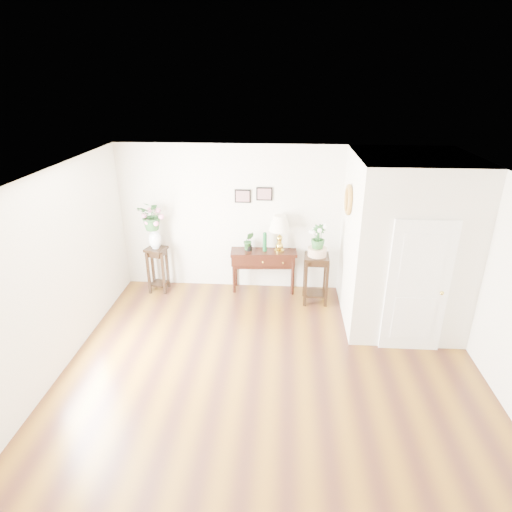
# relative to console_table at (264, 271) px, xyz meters

# --- Properties ---
(floor) EXTENTS (6.00, 5.50, 0.02)m
(floor) POSITION_rel_console_table_xyz_m (0.24, -2.57, -0.42)
(floor) COLOR brown
(floor) RESTS_ON ground
(ceiling) EXTENTS (6.00, 5.50, 0.02)m
(ceiling) POSITION_rel_console_table_xyz_m (0.24, -2.57, 2.38)
(ceiling) COLOR white
(ceiling) RESTS_ON ground
(wall_back) EXTENTS (6.00, 0.02, 2.80)m
(wall_back) POSITION_rel_console_table_xyz_m (0.24, 0.18, 0.98)
(wall_back) COLOR white
(wall_back) RESTS_ON ground
(wall_front) EXTENTS (6.00, 0.02, 2.80)m
(wall_front) POSITION_rel_console_table_xyz_m (0.24, -5.32, 0.98)
(wall_front) COLOR white
(wall_front) RESTS_ON ground
(wall_left) EXTENTS (0.02, 5.50, 2.80)m
(wall_left) POSITION_rel_console_table_xyz_m (-2.76, -2.57, 0.98)
(wall_left) COLOR white
(wall_left) RESTS_ON ground
(wall_right) EXTENTS (0.02, 5.50, 2.80)m
(wall_right) POSITION_rel_console_table_xyz_m (3.24, -2.57, 0.98)
(wall_right) COLOR white
(wall_right) RESTS_ON ground
(partition) EXTENTS (1.80, 1.95, 2.80)m
(partition) POSITION_rel_console_table_xyz_m (2.34, -0.79, 0.98)
(partition) COLOR white
(partition) RESTS_ON floor
(door) EXTENTS (0.90, 0.05, 2.10)m
(door) POSITION_rel_console_table_xyz_m (2.34, -1.79, 0.63)
(door) COLOR white
(door) RESTS_ON floor
(art_print_left) EXTENTS (0.30, 0.02, 0.25)m
(art_print_left) POSITION_rel_console_table_xyz_m (-0.41, 0.16, 1.43)
(art_print_left) COLOR black
(art_print_left) RESTS_ON wall_back
(art_print_right) EXTENTS (0.30, 0.02, 0.25)m
(art_print_right) POSITION_rel_console_table_xyz_m (-0.01, 0.16, 1.48)
(art_print_right) COLOR black
(art_print_right) RESTS_ON wall_back
(wall_ornament) EXTENTS (0.07, 0.51, 0.51)m
(wall_ornament) POSITION_rel_console_table_xyz_m (1.40, -0.67, 1.63)
(wall_ornament) COLOR #AA7828
(wall_ornament) RESTS_ON partition
(console_table) EXTENTS (1.27, 0.49, 0.83)m
(console_table) POSITION_rel_console_table_xyz_m (0.00, 0.00, 0.00)
(console_table) COLOR black
(console_table) RESTS_ON floor
(table_lamp) EXTENTS (0.54, 0.54, 0.72)m
(table_lamp) POSITION_rel_console_table_xyz_m (0.30, 0.00, 0.77)
(table_lamp) COLOR gold
(table_lamp) RESTS_ON console_table
(green_vase) EXTENTS (0.09, 0.09, 0.36)m
(green_vase) POSITION_rel_console_table_xyz_m (0.02, 0.00, 0.59)
(green_vase) COLOR #115025
(green_vase) RESTS_ON console_table
(potted_plant) EXTENTS (0.21, 0.18, 0.36)m
(potted_plant) POSITION_rel_console_table_xyz_m (-0.29, 0.00, 0.60)
(potted_plant) COLOR #255726
(potted_plant) RESTS_ON console_table
(plant_stand_a) EXTENTS (0.43, 0.43, 0.90)m
(plant_stand_a) POSITION_rel_console_table_xyz_m (-2.04, -0.15, 0.03)
(plant_stand_a) COLOR black
(plant_stand_a) RESTS_ON floor
(porcelain_vase) EXTENTS (0.26, 0.26, 0.41)m
(porcelain_vase) POSITION_rel_console_table_xyz_m (-2.04, -0.15, 0.71)
(porcelain_vase) COLOR white
(porcelain_vase) RESTS_ON plant_stand_a
(lily_arrangement) EXTENTS (0.60, 0.55, 0.56)m
(lily_arrangement) POSITION_rel_console_table_xyz_m (-2.04, -0.15, 1.16)
(lily_arrangement) COLOR #255726
(lily_arrangement) RESTS_ON porcelain_vase
(plant_stand_b) EXTENTS (0.45, 0.45, 0.93)m
(plant_stand_b) POSITION_rel_console_table_xyz_m (0.98, -0.39, 0.05)
(plant_stand_b) COLOR black
(plant_stand_b) RESTS_ON floor
(ceramic_bowl) EXTENTS (0.34, 0.34, 0.15)m
(ceramic_bowl) POSITION_rel_console_table_xyz_m (0.98, -0.39, 0.59)
(ceramic_bowl) COLOR beige
(ceramic_bowl) RESTS_ON plant_stand_b
(narcissus) EXTENTS (0.33, 0.33, 0.45)m
(narcissus) POSITION_rel_console_table_xyz_m (0.98, -0.39, 0.86)
(narcissus) COLOR #255726
(narcissus) RESTS_ON ceramic_bowl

